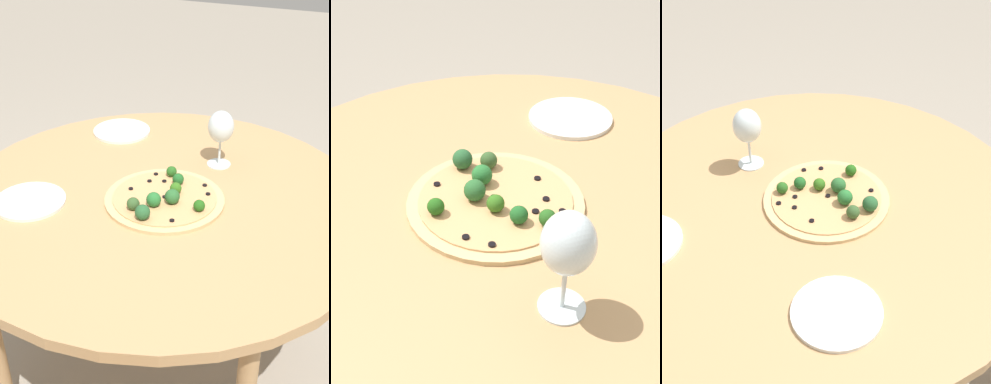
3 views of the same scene
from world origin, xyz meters
The scene contains 5 objects.
ground_plane centered at (0.00, 0.00, 0.00)m, with size 12.00×12.00×0.00m, color gray.
dining_table centered at (0.00, 0.00, 0.67)m, with size 1.26×1.26×0.73m.
pizza centered at (-0.03, 0.04, 0.74)m, with size 0.36×0.36×0.06m.
wine_glass centered at (-0.11, -0.25, 0.86)m, with size 0.08×0.08×0.19m.
plate_near centered at (0.34, 0.19, 0.73)m, with size 0.21×0.21×0.01m.
Camera 3 is at (1.05, 0.43, 1.70)m, focal length 50.00 mm.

